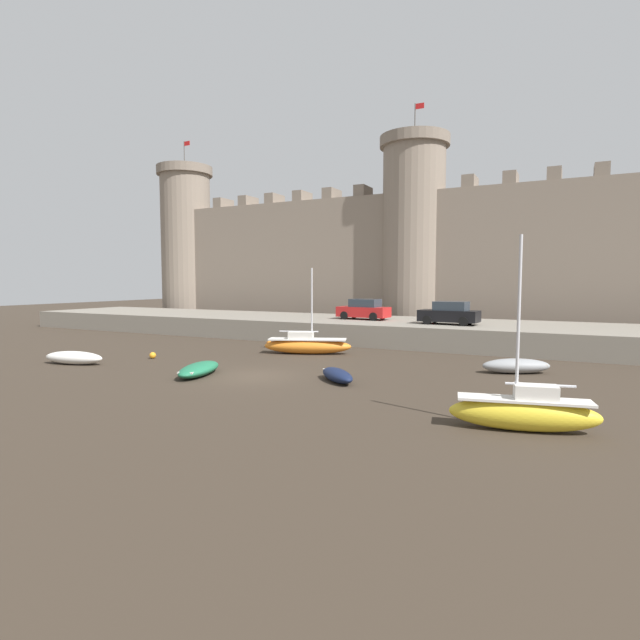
% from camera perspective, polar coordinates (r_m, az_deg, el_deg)
% --- Properties ---
extents(ground_plane, '(160.00, 160.00, 0.00)m').
position_cam_1_polar(ground_plane, '(24.58, -7.67, -6.39)').
color(ground_plane, '#382D23').
extents(quay_road, '(68.12, 10.00, 1.55)m').
position_cam_1_polar(quay_road, '(39.53, 6.42, -1.10)').
color(quay_road, gray).
rests_on(quay_road, ground).
extents(castle, '(62.63, 6.52, 21.13)m').
position_cam_1_polar(castle, '(48.85, 10.59, 8.17)').
color(castle, gray).
rests_on(castle, ground).
extents(rowboat_foreground_right, '(3.51, 2.47, 0.75)m').
position_cam_1_polar(rowboat_foreground_right, '(26.91, 21.51, -4.87)').
color(rowboat_foreground_right, gray).
rests_on(rowboat_foreground_right, ground).
extents(sailboat_near_channel_left, '(5.69, 3.30, 5.43)m').
position_cam_1_polar(sailboat_near_channel_left, '(31.64, -1.49, -2.85)').
color(sailboat_near_channel_left, orange).
rests_on(sailboat_near_channel_left, ground).
extents(rowboat_midflat_right, '(3.76, 1.83, 0.73)m').
position_cam_1_polar(rowboat_midflat_right, '(30.94, -26.32, -3.85)').
color(rowboat_midflat_right, silver).
rests_on(rowboat_midflat_right, ground).
extents(sailboat_midflat_left, '(4.58, 1.92, 6.03)m').
position_cam_1_polar(sailboat_midflat_left, '(16.86, 22.31, -9.63)').
color(sailboat_midflat_left, yellow).
rests_on(sailboat_midflat_left, ground).
extents(rowboat_midflat_centre, '(2.30, 3.87, 0.61)m').
position_cam_1_polar(rowboat_midflat_centre, '(25.24, -13.67, -5.44)').
color(rowboat_midflat_centre, '#1E6B47').
rests_on(rowboat_midflat_centre, ground).
extents(rowboat_near_channel_right, '(2.72, 2.67, 0.60)m').
position_cam_1_polar(rowboat_near_channel_right, '(23.06, 1.98, -6.28)').
color(rowboat_near_channel_right, '#141E3D').
rests_on(rowboat_near_channel_right, ground).
extents(mooring_buoy_mid_mud, '(0.39, 0.39, 0.39)m').
position_cam_1_polar(mooring_buoy_mid_mud, '(31.39, -18.58, -3.85)').
color(mooring_buoy_mid_mud, orange).
rests_on(mooring_buoy_mid_mud, ground).
extents(mooring_buoy_off_centre, '(0.45, 0.45, 0.45)m').
position_cam_1_polar(mooring_buoy_off_centre, '(34.89, -5.81, -2.76)').
color(mooring_buoy_off_centre, orange).
rests_on(mooring_buoy_off_centre, ground).
extents(car_quay_east, '(4.22, 2.12, 1.62)m').
position_cam_1_polar(car_quay_east, '(36.22, 14.56, 0.74)').
color(car_quay_east, black).
rests_on(car_quay_east, quay_road).
extents(car_quay_west, '(4.22, 2.12, 1.62)m').
position_cam_1_polar(car_quay_west, '(39.72, 5.03, 1.19)').
color(car_quay_west, red).
rests_on(car_quay_west, quay_road).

